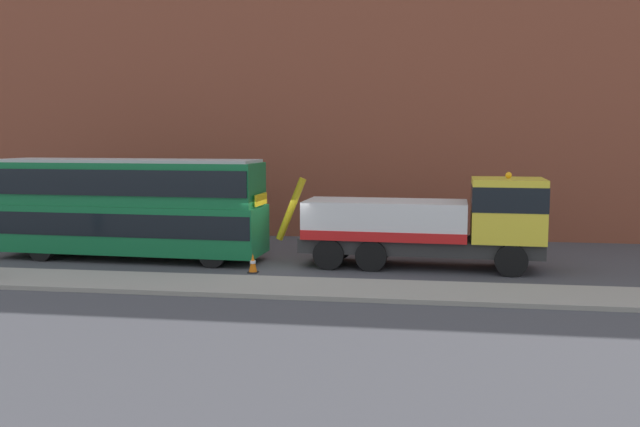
# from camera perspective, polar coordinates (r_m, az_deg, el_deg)

# --- Properties ---
(ground_plane) EXTENTS (120.00, 120.00, 0.00)m
(ground_plane) POSITION_cam_1_polar(r_m,az_deg,el_deg) (26.65, -3.27, -4.30)
(ground_plane) COLOR #424247
(near_kerb) EXTENTS (60.00, 2.80, 0.15)m
(near_kerb) POSITION_cam_1_polar(r_m,az_deg,el_deg) (22.63, -5.47, -6.06)
(near_kerb) COLOR gray
(near_kerb) RESTS_ON ground_plane
(building_facade) EXTENTS (60.00, 1.50, 16.00)m
(building_facade) POSITION_cam_1_polar(r_m,az_deg,el_deg) (34.41, -0.48, 11.61)
(building_facade) COLOR brown
(building_facade) RESTS_ON ground_plane
(recovery_tow_truck) EXTENTS (10.20, 3.05, 3.67)m
(recovery_tow_truck) POSITION_cam_1_polar(r_m,az_deg,el_deg) (26.12, 9.36, -0.69)
(recovery_tow_truck) COLOR #2D2D2D
(recovery_tow_truck) RESTS_ON ground_plane
(double_decker_bus) EXTENTS (11.13, 3.05, 4.06)m
(double_decker_bus) POSITION_cam_1_polar(r_m,az_deg,el_deg) (28.60, -15.61, 0.72)
(double_decker_bus) COLOR #146B38
(double_decker_bus) RESTS_ON ground_plane
(traffic_cone_near_bus) EXTENTS (0.36, 0.36, 0.72)m
(traffic_cone_near_bus) POSITION_cam_1_polar(r_m,az_deg,el_deg) (25.17, -5.61, -4.17)
(traffic_cone_near_bus) COLOR orange
(traffic_cone_near_bus) RESTS_ON ground_plane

